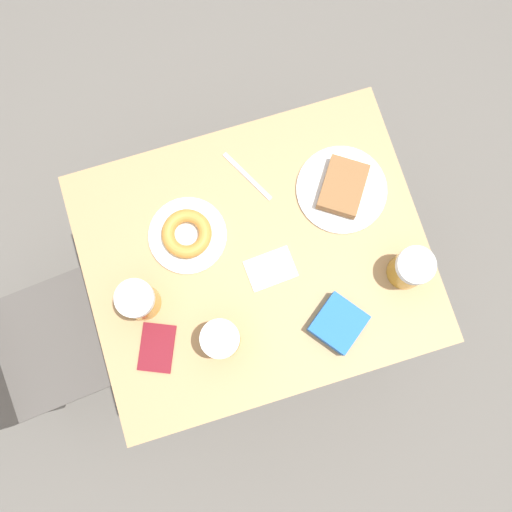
% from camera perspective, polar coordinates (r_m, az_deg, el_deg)
% --- Properties ---
extents(ground_plane, '(8.00, 8.00, 0.00)m').
position_cam_1_polar(ground_plane, '(2.31, 0.00, -3.43)').
color(ground_plane, '#666059').
extents(table, '(0.76, 0.92, 0.78)m').
position_cam_1_polar(table, '(1.62, 0.00, -0.59)').
color(table, tan).
rests_on(table, ground_plane).
extents(chair, '(0.43, 0.43, 0.85)m').
position_cam_1_polar(chair, '(1.93, -23.16, -9.05)').
color(chair, '#514C47').
rests_on(chair, ground_plane).
extents(plate_with_cake, '(0.25, 0.25, 0.05)m').
position_cam_1_polar(plate_with_cake, '(1.59, 8.62, 6.72)').
color(plate_with_cake, white).
rests_on(plate_with_cake, table).
extents(plate_with_donut, '(0.21, 0.21, 0.05)m').
position_cam_1_polar(plate_with_donut, '(1.55, -6.91, 2.16)').
color(plate_with_donut, white).
rests_on(plate_with_donut, table).
extents(beer_mug_left, '(0.10, 0.10, 0.13)m').
position_cam_1_polar(beer_mug_left, '(1.46, -3.51, -8.33)').
color(beer_mug_left, '#C68C23').
rests_on(beer_mug_left, table).
extents(beer_mug_center, '(0.10, 0.10, 0.13)m').
position_cam_1_polar(beer_mug_center, '(1.53, 15.18, -1.22)').
color(beer_mug_center, '#C68C23').
rests_on(beer_mug_center, table).
extents(beer_mug_right, '(0.10, 0.10, 0.13)m').
position_cam_1_polar(beer_mug_right, '(1.49, -11.64, -4.37)').
color(beer_mug_right, '#C68C23').
rests_on(beer_mug_right, table).
extents(napkin_folded, '(0.10, 0.13, 0.00)m').
position_cam_1_polar(napkin_folded, '(1.54, 1.47, -1.29)').
color(napkin_folded, white).
rests_on(napkin_folded, table).
extents(fork, '(0.17, 0.10, 0.00)m').
position_cam_1_polar(fork, '(1.60, -0.87, 7.97)').
color(fork, silver).
rests_on(fork, table).
extents(passport_near_edge, '(0.15, 0.13, 0.01)m').
position_cam_1_polar(passport_near_edge, '(1.54, -9.88, -9.03)').
color(passport_near_edge, maroon).
rests_on(passport_near_edge, table).
extents(blue_pouch, '(0.16, 0.17, 0.05)m').
position_cam_1_polar(blue_pouch, '(1.51, 8.23, -6.70)').
color(blue_pouch, blue).
rests_on(blue_pouch, table).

